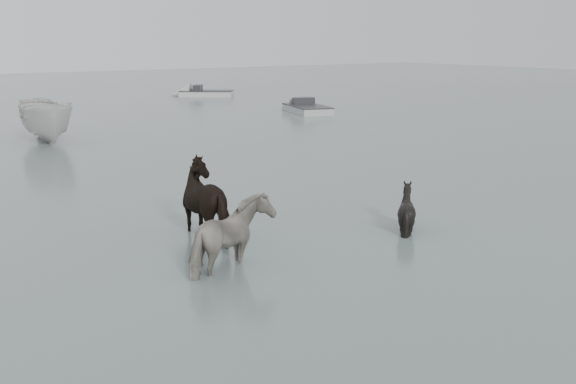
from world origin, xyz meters
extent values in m
plane|color=#4A5854|center=(0.00, 0.00, 0.00)|extent=(140.00, 140.00, 0.00)
imported|color=black|center=(-3.27, -0.32, 0.74)|extent=(1.93, 1.44, 1.48)
imported|color=black|center=(-2.41, 1.73, 0.86)|extent=(2.00, 2.13, 1.72)
imported|color=black|center=(1.00, -0.19, 0.62)|extent=(1.18, 1.07, 1.24)
imported|color=silver|center=(-1.00, 16.83, 0.89)|extent=(2.30, 4.77, 1.77)
camera|label=1|loc=(-9.33, -10.47, 3.89)|focal=45.00mm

